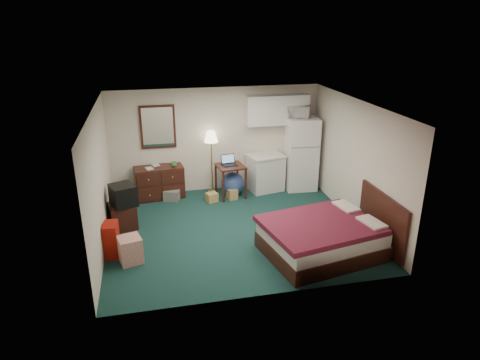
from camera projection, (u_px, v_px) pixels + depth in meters
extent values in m
cube|color=#0B2E2D|center=(235.00, 229.00, 8.63)|extent=(5.00, 4.50, 0.01)
cube|color=beige|center=(235.00, 106.00, 7.74)|extent=(5.00, 4.50, 0.01)
cube|color=beige|center=(216.00, 140.00, 10.24)|extent=(5.00, 0.01, 2.50)
cube|color=beige|center=(267.00, 222.00, 6.13)|extent=(5.00, 0.01, 2.50)
cube|color=beige|center=(99.00, 181.00, 7.68)|extent=(0.01, 4.50, 2.50)
cube|color=beige|center=(355.00, 162.00, 8.69)|extent=(0.01, 4.50, 2.50)
sphere|color=#2D4786|center=(232.00, 184.00, 10.20)|extent=(0.66, 0.66, 0.56)
imported|color=white|center=(299.00, 110.00, 10.09)|extent=(0.58, 0.47, 0.35)
imported|color=tan|center=(146.00, 165.00, 9.69)|extent=(0.16, 0.06, 0.22)
imported|color=tan|center=(152.00, 162.00, 9.91)|extent=(0.16, 0.07, 0.21)
imported|color=#3E8037|center=(174.00, 164.00, 9.89)|extent=(0.16, 0.13, 0.14)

